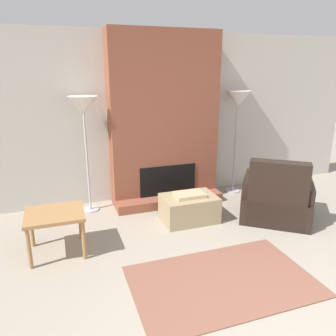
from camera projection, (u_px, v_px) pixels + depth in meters
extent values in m
cube|color=#BCB7AD|center=(159.00, 118.00, 5.23)|extent=(7.23, 0.06, 2.60)
cube|color=brown|center=(164.00, 120.00, 5.03)|extent=(1.68, 0.39, 2.60)
cube|color=brown|center=(171.00, 201.00, 5.10)|extent=(1.68, 0.25, 0.14)
cube|color=black|center=(168.00, 180.00, 5.12)|extent=(0.90, 0.02, 0.47)
cube|color=#998460|center=(189.00, 208.00, 4.57)|extent=(0.75, 0.52, 0.36)
cube|color=tan|center=(189.00, 195.00, 4.51)|extent=(0.41, 0.28, 0.05)
cube|color=black|center=(275.00, 205.00, 4.67)|extent=(1.25, 1.23, 0.37)
cube|color=black|center=(277.00, 195.00, 4.29)|extent=(0.72, 0.61, 0.92)
cube|color=black|center=(304.00, 201.00, 4.53)|extent=(0.59, 0.71, 0.58)
cube|color=black|center=(249.00, 195.00, 4.75)|extent=(0.59, 0.71, 0.58)
cube|color=#9E7042|center=(55.00, 214.00, 3.68)|extent=(0.64, 0.56, 0.04)
cylinder|color=#9E7042|center=(29.00, 249.00, 3.44)|extent=(0.04, 0.04, 0.46)
cylinder|color=#9E7042|center=(84.00, 240.00, 3.62)|extent=(0.04, 0.04, 0.46)
cylinder|color=#9E7042|center=(32.00, 229.00, 3.88)|extent=(0.04, 0.04, 0.46)
cylinder|color=#9E7042|center=(80.00, 222.00, 4.05)|extent=(0.04, 0.04, 0.46)
cylinder|color=#ADADB2|center=(91.00, 209.00, 4.96)|extent=(0.25, 0.25, 0.02)
cylinder|color=#ADADB2|center=(87.00, 164.00, 4.75)|extent=(0.03, 0.03, 1.42)
cone|color=silver|center=(83.00, 105.00, 4.50)|extent=(0.41, 0.41, 0.25)
cylinder|color=#ADADB2|center=(232.00, 191.00, 5.72)|extent=(0.25, 0.25, 0.02)
cylinder|color=#ADADB2|center=(235.00, 150.00, 5.50)|extent=(0.03, 0.03, 1.44)
cone|color=silver|center=(238.00, 99.00, 5.26)|extent=(0.41, 0.41, 0.25)
cube|color=brown|center=(223.00, 281.00, 3.29)|extent=(1.82, 1.13, 0.01)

